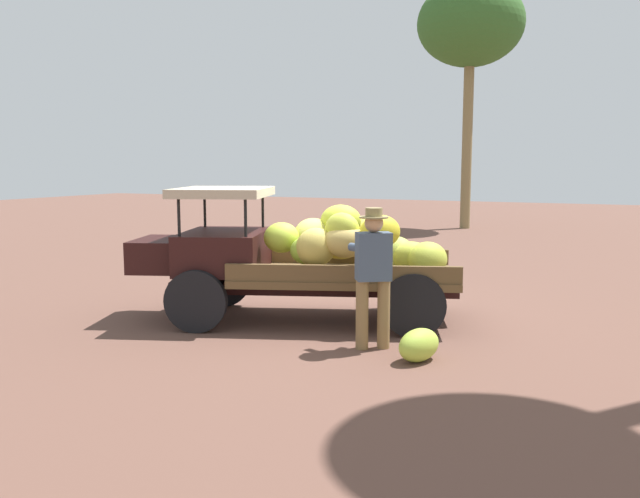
# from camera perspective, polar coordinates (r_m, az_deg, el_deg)

# --- Properties ---
(ground_plane) EXTENTS (60.00, 60.00, 0.00)m
(ground_plane) POSITION_cam_1_polar(r_m,az_deg,el_deg) (9.43, -0.15, -5.85)
(ground_plane) COLOR brown
(truck) EXTENTS (4.66, 2.88, 1.85)m
(truck) POSITION_cam_1_polar(r_m,az_deg,el_deg) (8.97, -2.49, -0.50)
(truck) COLOR black
(truck) RESTS_ON ground
(farmer) EXTENTS (0.58, 0.55, 1.67)m
(farmer) POSITION_cam_1_polar(r_m,az_deg,el_deg) (7.60, 4.72, -1.79)
(farmer) COLOR olive
(farmer) RESTS_ON ground
(loose_banana_bunch) EXTENTS (0.53, 0.67, 0.37)m
(loose_banana_bunch) POSITION_cam_1_polar(r_m,az_deg,el_deg) (7.32, 8.72, -8.37)
(loose_banana_bunch) COLOR #ADCB43
(loose_banana_bunch) RESTS_ON ground
(forest_tree_0) EXTENTS (3.49, 3.49, 8.15)m
(forest_tree_0) POSITION_cam_1_polar(r_m,az_deg,el_deg) (22.95, 13.13, 18.63)
(forest_tree_0) COLOR olive
(forest_tree_0) RESTS_ON ground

